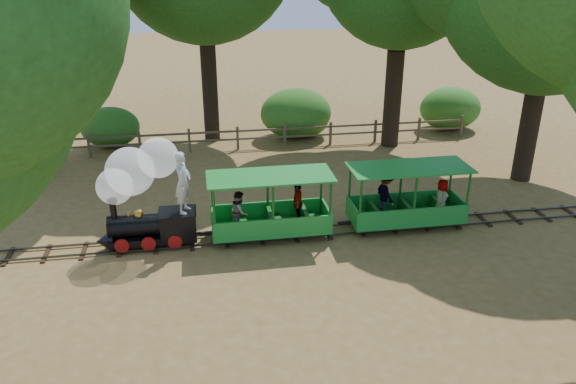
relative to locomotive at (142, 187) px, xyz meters
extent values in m
plane|color=olive|center=(4.24, -0.07, -1.81)|extent=(90.00, 90.00, 0.00)
cube|color=#3F3D3A|center=(4.24, -0.37, -1.74)|extent=(22.00, 0.05, 0.05)
cube|color=#3F3D3A|center=(4.24, 0.23, -1.74)|extent=(22.00, 0.05, 0.05)
cube|color=#382314|center=(4.24, -0.07, -1.79)|extent=(0.12, 1.00, 0.05)
cube|color=#382314|center=(-0.76, -0.07, -1.79)|extent=(0.12, 1.00, 0.05)
cube|color=#382314|center=(9.24, -0.07, -1.79)|extent=(0.12, 1.00, 0.05)
cube|color=black|center=(0.18, -0.07, -1.52)|extent=(2.43, 0.77, 0.20)
cylinder|color=black|center=(-0.21, -0.07, -1.11)|extent=(1.55, 0.62, 0.62)
cylinder|color=black|center=(-0.82, -0.07, -0.55)|extent=(0.18, 0.18, 0.49)
sphere|color=#B58A2B|center=(-0.16, -0.07, -0.78)|extent=(0.29, 0.29, 0.29)
cylinder|color=#B58A2B|center=(-0.43, -0.07, -0.75)|extent=(0.11, 0.11, 0.11)
cube|color=black|center=(0.89, -0.07, -1.11)|extent=(0.99, 0.77, 0.61)
cube|color=black|center=(0.89, -0.07, -0.79)|extent=(1.05, 0.84, 0.04)
cone|color=black|center=(-1.15, -0.07, -1.54)|extent=(0.50, 0.71, 0.71)
cylinder|color=#B58A2B|center=(-1.02, -0.07, -1.00)|extent=(0.11, 0.15, 0.15)
cylinder|color=maroon|center=(-0.65, -0.46, -1.52)|extent=(0.40, 0.07, 0.40)
cylinder|color=maroon|center=(-0.65, 0.33, -1.52)|extent=(0.40, 0.07, 0.40)
cylinder|color=maroon|center=(0.07, -0.46, -1.52)|extent=(0.40, 0.07, 0.40)
cylinder|color=maroon|center=(0.07, 0.33, -1.52)|extent=(0.40, 0.07, 0.40)
cylinder|color=maroon|center=(0.78, -0.46, -1.52)|extent=(0.40, 0.07, 0.40)
cylinder|color=maroon|center=(0.78, 0.33, -1.52)|extent=(0.40, 0.07, 0.40)
sphere|color=white|center=(-0.71, -0.02, 0.08)|extent=(0.99, 0.99, 0.99)
sphere|color=white|center=(-0.27, 0.03, 0.46)|extent=(1.33, 1.33, 1.33)
sphere|color=white|center=(0.51, 0.08, 0.79)|extent=(1.11, 1.11, 1.11)
imported|color=silver|center=(1.12, -0.13, 0.12)|extent=(0.60, 0.74, 1.77)
cube|color=#1F8F30|center=(3.53, -0.07, -1.49)|extent=(3.41, 1.30, 0.10)
cube|color=#145819|center=(3.53, -0.07, -1.61)|extent=(3.07, 0.50, 0.14)
cube|color=#1F8F30|center=(3.53, -0.68, -1.19)|extent=(3.41, 0.06, 0.50)
cube|color=#1F8F30|center=(3.53, 0.55, -1.19)|extent=(3.41, 0.06, 0.50)
cube|color=#1F8F30|center=(3.53, -0.07, 0.11)|extent=(3.56, 1.45, 0.05)
cylinder|color=#145819|center=(1.91, -0.66, -0.69)|extent=(0.07, 0.07, 1.60)
cylinder|color=#145819|center=(1.91, 0.53, -0.69)|extent=(0.07, 0.07, 1.60)
cylinder|color=#145819|center=(5.15, -0.66, -0.69)|extent=(0.07, 0.07, 1.60)
cylinder|color=#145819|center=(5.15, 0.53, -0.69)|extent=(0.07, 0.07, 1.60)
cube|color=#145819|center=(2.51, -0.07, -1.24)|extent=(0.12, 1.10, 0.40)
cube|color=#145819|center=(3.53, -0.07, -1.24)|extent=(0.12, 1.10, 0.40)
cube|color=#145819|center=(4.55, -0.07, -1.24)|extent=(0.12, 1.10, 0.40)
cylinder|color=black|center=(2.44, -0.41, -1.57)|extent=(0.28, 0.06, 0.28)
cylinder|color=black|center=(2.44, 0.28, -1.57)|extent=(0.28, 0.06, 0.28)
cylinder|color=black|center=(4.62, -0.41, -1.57)|extent=(0.28, 0.06, 0.28)
cylinder|color=black|center=(4.62, 0.28, -1.57)|extent=(0.28, 0.06, 0.28)
imported|color=gray|center=(2.63, -0.25, -0.83)|extent=(0.57, 0.67, 1.23)
imported|color=gray|center=(4.35, 0.04, -0.81)|extent=(0.46, 0.79, 1.26)
cube|color=#1F8F30|center=(7.66, -0.07, -1.49)|extent=(3.41, 1.30, 0.10)
cube|color=#145819|center=(7.66, -0.07, -1.61)|extent=(3.07, 0.50, 0.14)
cube|color=#1F8F30|center=(7.66, -0.68, -1.19)|extent=(3.41, 0.06, 0.50)
cube|color=#1F8F30|center=(7.66, 0.55, -1.19)|extent=(3.41, 0.06, 0.50)
cube|color=#1F8F30|center=(7.66, -0.07, 0.11)|extent=(3.56, 1.45, 0.05)
cylinder|color=#145819|center=(6.03, -0.66, -0.69)|extent=(0.07, 0.07, 1.60)
cylinder|color=#145819|center=(6.03, 0.53, -0.69)|extent=(0.07, 0.07, 1.60)
cylinder|color=#145819|center=(9.28, -0.66, -0.69)|extent=(0.07, 0.07, 1.60)
cylinder|color=#145819|center=(9.28, 0.53, -0.69)|extent=(0.07, 0.07, 1.60)
cube|color=#145819|center=(6.63, -0.07, -1.24)|extent=(0.12, 1.10, 0.40)
cube|color=#145819|center=(7.66, -0.07, -1.24)|extent=(0.12, 1.10, 0.40)
cube|color=#145819|center=(8.68, -0.07, -1.24)|extent=(0.12, 1.10, 0.40)
cylinder|color=black|center=(6.57, -0.41, -1.57)|extent=(0.28, 0.06, 0.28)
cylinder|color=black|center=(6.57, 0.28, -1.57)|extent=(0.28, 0.06, 0.28)
cylinder|color=black|center=(8.75, -0.41, -1.57)|extent=(0.28, 0.06, 0.28)
cylinder|color=black|center=(8.75, 0.28, -1.57)|extent=(0.28, 0.06, 0.28)
imported|color=gray|center=(7.07, 0.20, -0.78)|extent=(0.65, 0.94, 1.33)
imported|color=gray|center=(8.63, -0.32, -0.84)|extent=(0.47, 0.64, 1.21)
cylinder|color=#2D2116|center=(-4.26, 5.93, -0.08)|extent=(0.70, 0.70, 3.47)
cylinder|color=#2D2116|center=(-4.26, 5.93, 2.65)|extent=(0.52, 0.53, 1.98)
cylinder|color=#2D2116|center=(2.24, 9.43, 0.33)|extent=(0.66, 0.66, 4.29)
cylinder|color=#2D2116|center=(2.24, 9.43, 3.71)|extent=(0.50, 0.50, 2.45)
cylinder|color=#2D2116|center=(9.74, 7.43, 0.19)|extent=(0.72, 0.72, 4.02)
cylinder|color=#2D2116|center=(9.74, 7.43, 3.35)|extent=(0.54, 0.54, 2.29)
cylinder|color=#2D2116|center=(13.24, 2.93, 0.04)|extent=(0.68, 0.68, 3.71)
cylinder|color=#2D2116|center=(13.24, 2.93, 2.96)|extent=(0.51, 0.51, 2.12)
cube|color=brown|center=(-4.76, 7.93, -1.31)|extent=(0.10, 0.10, 1.00)
cube|color=brown|center=(-2.76, 7.93, -1.31)|extent=(0.10, 0.10, 1.00)
cube|color=brown|center=(-0.76, 7.93, -1.31)|extent=(0.10, 0.10, 1.00)
cube|color=brown|center=(1.24, 7.93, -1.31)|extent=(0.10, 0.10, 1.00)
cube|color=brown|center=(3.24, 7.93, -1.31)|extent=(0.10, 0.10, 1.00)
cube|color=brown|center=(5.24, 7.93, -1.31)|extent=(0.10, 0.10, 1.00)
cube|color=brown|center=(7.24, 7.93, -1.31)|extent=(0.10, 0.10, 1.00)
cube|color=brown|center=(9.24, 7.93, -1.31)|extent=(0.10, 0.10, 1.00)
cube|color=brown|center=(11.24, 7.93, -1.31)|extent=(0.10, 0.10, 1.00)
cube|color=brown|center=(13.24, 7.93, -1.31)|extent=(0.10, 0.10, 1.00)
cube|color=brown|center=(4.24, 7.93, -1.01)|extent=(18.00, 0.06, 0.08)
cube|color=brown|center=(4.24, 7.93, -1.36)|extent=(18.00, 0.06, 0.08)
ellipsoid|color=#2D6B1E|center=(-2.04, 9.23, -0.96)|extent=(2.46, 1.89, 1.70)
ellipsoid|color=#2D6B1E|center=(5.96, 9.23, -0.72)|extent=(3.16, 2.43, 2.19)
ellipsoid|color=#2D6B1E|center=(6.37, 9.23, -1.08)|extent=(2.12, 1.63, 1.47)
ellipsoid|color=#2D6B1E|center=(13.24, 9.23, -0.82)|extent=(2.86, 2.20, 1.98)
camera|label=1|loc=(1.62, -14.56, 6.00)|focal=35.00mm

